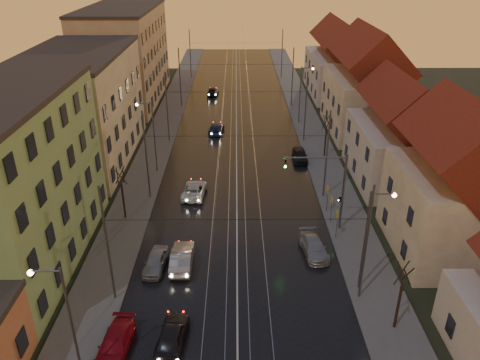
{
  "coord_description": "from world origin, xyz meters",
  "views": [
    {
      "loc": [
        -0.02,
        -16.88,
        22.19
      ],
      "look_at": [
        0.31,
        22.95,
        2.43
      ],
      "focal_mm": 35.0,
      "sensor_mm": 36.0,
      "label": 1
    }
  ],
  "objects_px": {
    "parked_right_1": "(314,247)",
    "parked_right_2": "(300,155)",
    "street_lamp_2": "(151,130)",
    "driving_car_2": "(194,190)",
    "driving_car_0": "(172,335)",
    "driving_car_3": "(216,128)",
    "driving_car_1": "(182,257)",
    "street_lamp_0": "(64,316)",
    "street_lamp_1": "(370,232)",
    "driving_car_4": "(213,91)",
    "parked_left_3": "(156,261)",
    "traffic_light_mast": "(332,183)",
    "parked_left_2": "(115,345)",
    "street_lamp_3": "(303,89)"
  },
  "relations": [
    {
      "from": "driving_car_1",
      "to": "street_lamp_0",
      "type": "bearing_deg",
      "value": 65.89
    },
    {
      "from": "driving_car_2",
      "to": "parked_left_2",
      "type": "distance_m",
      "value": 20.52
    },
    {
      "from": "street_lamp_0",
      "to": "parked_left_2",
      "type": "relative_size",
      "value": 1.83
    },
    {
      "from": "driving_car_3",
      "to": "driving_car_0",
      "type": "bearing_deg",
      "value": 93.74
    },
    {
      "from": "street_lamp_1",
      "to": "parked_right_1",
      "type": "distance_m",
      "value": 6.8
    },
    {
      "from": "driving_car_3",
      "to": "traffic_light_mast",
      "type": "bearing_deg",
      "value": 119.71
    },
    {
      "from": "parked_left_3",
      "to": "driving_car_0",
      "type": "bearing_deg",
      "value": -68.94
    },
    {
      "from": "street_lamp_0",
      "to": "driving_car_3",
      "type": "distance_m",
      "value": 40.88
    },
    {
      "from": "driving_car_1",
      "to": "parked_right_2",
      "type": "bearing_deg",
      "value": -120.26
    },
    {
      "from": "driving_car_2",
      "to": "parked_left_2",
      "type": "relative_size",
      "value": 1.05
    },
    {
      "from": "street_lamp_1",
      "to": "street_lamp_3",
      "type": "bearing_deg",
      "value": 90.0
    },
    {
      "from": "driving_car_2",
      "to": "driving_car_3",
      "type": "xyz_separation_m",
      "value": [
        1.54,
        17.75,
        0.0
      ]
    },
    {
      "from": "street_lamp_0",
      "to": "street_lamp_1",
      "type": "bearing_deg",
      "value": 23.72
    },
    {
      "from": "driving_car_1",
      "to": "street_lamp_1",
      "type": "bearing_deg",
      "value": 167.71
    },
    {
      "from": "street_lamp_0",
      "to": "parked_left_3",
      "type": "relative_size",
      "value": 2.12
    },
    {
      "from": "driving_car_4",
      "to": "parked_left_2",
      "type": "height_order",
      "value": "driving_car_4"
    },
    {
      "from": "traffic_light_mast",
      "to": "street_lamp_1",
      "type": "bearing_deg",
      "value": -82.09
    },
    {
      "from": "street_lamp_2",
      "to": "parked_right_2",
      "type": "xyz_separation_m",
      "value": [
        16.43,
        2.86,
        -4.2
      ]
    },
    {
      "from": "street_lamp_0",
      "to": "parked_left_2",
      "type": "height_order",
      "value": "street_lamp_0"
    },
    {
      "from": "street_lamp_0",
      "to": "parked_right_1",
      "type": "distance_m",
      "value": 20.17
    },
    {
      "from": "driving_car_1",
      "to": "parked_left_2",
      "type": "relative_size",
      "value": 1.03
    },
    {
      "from": "street_lamp_0",
      "to": "traffic_light_mast",
      "type": "height_order",
      "value": "street_lamp_0"
    },
    {
      "from": "street_lamp_2",
      "to": "parked_right_1",
      "type": "distance_m",
      "value": 22.24
    },
    {
      "from": "street_lamp_2",
      "to": "parked_right_1",
      "type": "height_order",
      "value": "street_lamp_2"
    },
    {
      "from": "street_lamp_3",
      "to": "parked_left_3",
      "type": "xyz_separation_m",
      "value": [
        -15.38,
        -33.47,
        -4.24
      ]
    },
    {
      "from": "driving_car_4",
      "to": "driving_car_1",
      "type": "bearing_deg",
      "value": 94.64
    },
    {
      "from": "driving_car_4",
      "to": "parked_left_3",
      "type": "height_order",
      "value": "driving_car_4"
    },
    {
      "from": "street_lamp_1",
      "to": "driving_car_4",
      "type": "distance_m",
      "value": 51.91
    },
    {
      "from": "driving_car_3",
      "to": "street_lamp_3",
      "type": "bearing_deg",
      "value": -156.1
    },
    {
      "from": "street_lamp_2",
      "to": "driving_car_4",
      "type": "distance_m",
      "value": 30.78
    },
    {
      "from": "street_lamp_2",
      "to": "driving_car_3",
      "type": "bearing_deg",
      "value": 62.19
    },
    {
      "from": "street_lamp_0",
      "to": "parked_right_2",
      "type": "distance_m",
      "value": 35.21
    },
    {
      "from": "driving_car_0",
      "to": "parked_right_2",
      "type": "height_order",
      "value": "driving_car_0"
    },
    {
      "from": "street_lamp_1",
      "to": "driving_car_1",
      "type": "xyz_separation_m",
      "value": [
        -13.37,
        2.88,
        -4.14
      ]
    },
    {
      "from": "traffic_light_mast",
      "to": "driving_car_3",
      "type": "bearing_deg",
      "value": 113.87
    },
    {
      "from": "street_lamp_3",
      "to": "parked_right_1",
      "type": "bearing_deg",
      "value": -95.26
    },
    {
      "from": "driving_car_0",
      "to": "driving_car_3",
      "type": "xyz_separation_m",
      "value": [
        1.36,
        37.31,
        -0.06
      ]
    },
    {
      "from": "traffic_light_mast",
      "to": "parked_right_2",
      "type": "bearing_deg",
      "value": 92.56
    },
    {
      "from": "street_lamp_2",
      "to": "parked_left_2",
      "type": "distance_m",
      "value": 26.27
    },
    {
      "from": "traffic_light_mast",
      "to": "parked_left_3",
      "type": "xyz_separation_m",
      "value": [
        -14.26,
        -5.47,
        -3.96
      ]
    },
    {
      "from": "street_lamp_0",
      "to": "driving_car_0",
      "type": "relative_size",
      "value": 1.95
    },
    {
      "from": "street_lamp_1",
      "to": "traffic_light_mast",
      "type": "xyz_separation_m",
      "value": [
        -1.11,
        8.0,
        -0.29
      ]
    },
    {
      "from": "street_lamp_3",
      "to": "parked_left_2",
      "type": "xyz_separation_m",
      "value": [
        -16.54,
        -41.87,
        -4.25
      ]
    },
    {
      "from": "driving_car_1",
      "to": "parked_left_3",
      "type": "height_order",
      "value": "driving_car_1"
    },
    {
      "from": "traffic_light_mast",
      "to": "driving_car_3",
      "type": "relative_size",
      "value": 1.64
    },
    {
      "from": "street_lamp_2",
      "to": "parked_right_1",
      "type": "relative_size",
      "value": 1.85
    },
    {
      "from": "street_lamp_3",
      "to": "parked_right_2",
      "type": "height_order",
      "value": "street_lamp_3"
    },
    {
      "from": "parked_right_1",
      "to": "parked_right_2",
      "type": "bearing_deg",
      "value": 79.71
    },
    {
      "from": "parked_right_2",
      "to": "driving_car_4",
      "type": "bearing_deg",
      "value": 113.09
    },
    {
      "from": "street_lamp_2",
      "to": "driving_car_2",
      "type": "relative_size",
      "value": 1.75
    }
  ]
}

